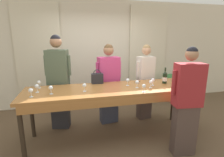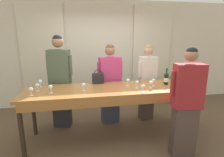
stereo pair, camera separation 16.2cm
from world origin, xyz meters
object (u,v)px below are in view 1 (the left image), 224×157
wine_glass_front_mid (187,81)px  wine_bottle (165,78)px  wine_glass_front_right (84,86)px  wine_glass_by_handbag (137,82)px  wine_glass_front_left (39,83)px  wine_glass_center_mid (31,91)px  wine_glass_center_right (37,87)px  handbag (97,78)px  tasting_bar (113,93)px  wine_glass_back_right (51,88)px  wine_glass_near_host (144,86)px  guest_pink_top (109,84)px  host_pouring (187,102)px  wine_glass_back_mid (153,80)px  wine_glass_back_left (128,80)px  guest_olive_jacket (59,82)px  wine_glass_center_left (181,81)px  potted_plant (170,85)px  wine_glass_by_bottle (151,82)px  guest_cream_sweater (145,81)px

wine_glass_front_mid → wine_bottle: bearing=139.2°
wine_glass_front_right → wine_glass_by_handbag: 0.93m
wine_glass_front_left → wine_glass_center_mid: size_ratio=1.00×
wine_glass_center_right → handbag: bearing=18.1°
tasting_bar → wine_glass_back_right: wine_glass_back_right is taller
wine_glass_back_right → wine_glass_near_host: size_ratio=1.00×
wine_glass_near_host → guest_pink_top: guest_pink_top is taller
handbag → guest_pink_top: guest_pink_top is taller
guest_pink_top → host_pouring: host_pouring is taller
tasting_bar → wine_glass_center_mid: (-1.32, -0.16, 0.18)m
wine_glass_front_mid → wine_glass_back_mid: 0.61m
wine_glass_center_right → wine_glass_back_left: 1.57m
wine_glass_front_right → host_pouring: 1.63m
tasting_bar → wine_glass_back_mid: wine_glass_back_mid is taller
wine_bottle → wine_glass_back_mid: 0.30m
tasting_bar → guest_olive_jacket: bearing=146.2°
wine_glass_front_mid → wine_glass_center_right: (-2.61, 0.23, 0.00)m
wine_glass_center_left → wine_glass_center_mid: bearing=179.6°
wine_glass_front_right → wine_glass_center_mid: bearing=-173.6°
wine_glass_center_right → potted_plant: 3.66m
guest_olive_jacket → wine_glass_center_mid: bearing=-113.7°
wine_glass_by_bottle → host_pouring: (0.32, -0.58, -0.19)m
wine_glass_by_handbag → guest_olive_jacket: size_ratio=0.07×
wine_glass_back_mid → wine_glass_center_left: bearing=-21.5°
wine_glass_front_left → wine_glass_center_left: bearing=-11.1°
wine_glass_front_left → wine_glass_center_left: same height
wine_glass_back_mid → host_pouring: host_pouring is taller
wine_glass_front_left → guest_pink_top: bearing=13.8°
wine_glass_front_mid → host_pouring: size_ratio=0.08×
wine_glass_center_right → wine_glass_by_handbag: size_ratio=1.00×
wine_glass_back_mid → wine_glass_center_mid: bearing=-175.3°
wine_glass_back_right → guest_pink_top: size_ratio=0.08×
wine_glass_front_mid → guest_pink_top: 1.54m
wine_glass_by_handbag → wine_bottle: bearing=14.2°
wine_glass_center_left → handbag: bearing=158.3°
wine_glass_center_right → guest_pink_top: 1.46m
wine_glass_back_mid → potted_plant: wine_glass_back_mid is taller
wine_glass_by_bottle → guest_cream_sweater: bearing=72.8°
handbag → host_pouring: (1.20, -1.11, -0.19)m
handbag → wine_glass_center_right: size_ratio=2.01×
guest_olive_jacket → wine_glass_front_left: bearing=-133.5°
tasting_bar → wine_glass_front_right: size_ratio=22.67×
host_pouring → guest_cream_sweater: bearing=93.7°
wine_glass_back_right → wine_glass_back_mid: bearing=3.0°
handbag → potted_plant: (2.28, 1.07, -0.58)m
wine_glass_front_mid → wine_glass_near_host: 0.93m
wine_bottle → guest_pink_top: 1.16m
wine_glass_center_left → potted_plant: (0.83, 1.65, -0.57)m
wine_bottle → wine_glass_center_mid: (-2.36, -0.25, -0.02)m
wine_glass_front_mid → wine_glass_front_left: bearing=169.5°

